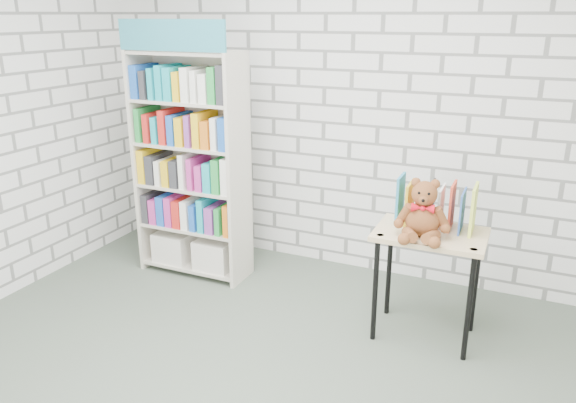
% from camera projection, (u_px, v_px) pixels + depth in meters
% --- Properties ---
extents(ground, '(4.50, 4.50, 0.00)m').
position_uv_depth(ground, '(235.00, 396.00, 3.27)').
color(ground, '#495547').
rests_on(ground, ground).
extents(room_shell, '(4.52, 4.02, 2.81)m').
position_uv_depth(room_shell, '(224.00, 87.00, 2.71)').
color(room_shell, silver).
rests_on(room_shell, ground).
extents(bookshelf, '(0.93, 0.36, 2.08)m').
position_uv_depth(bookshelf, '(192.00, 164.00, 4.59)').
color(bookshelf, beige).
rests_on(bookshelf, ground).
extents(display_table, '(0.72, 0.50, 0.77)m').
position_uv_depth(display_table, '(429.00, 247.00, 3.70)').
color(display_table, tan).
rests_on(display_table, ground).
extents(table_books, '(0.50, 0.22, 0.30)m').
position_uv_depth(table_books, '(436.00, 205.00, 3.72)').
color(table_books, teal).
rests_on(table_books, display_table).
extents(teddy_bear, '(0.35, 0.33, 0.38)m').
position_uv_depth(teddy_bear, '(423.00, 215.00, 3.53)').
color(teddy_bear, brown).
rests_on(teddy_bear, display_table).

